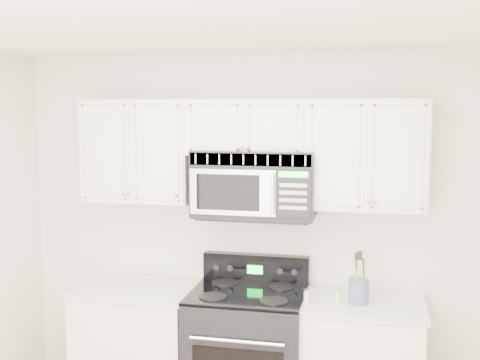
# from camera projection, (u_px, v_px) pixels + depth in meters

# --- Properties ---
(room) EXTENTS (3.51, 3.51, 2.61)m
(room) POSITION_uv_depth(u_px,v_px,m) (180.00, 306.00, 2.78)
(room) COLOR brown
(room) RESTS_ON ground
(base_cabinet_left) EXTENTS (0.86, 0.65, 0.92)m
(base_cabinet_left) POSITION_uv_depth(u_px,v_px,m) (139.00, 350.00, 4.46)
(base_cabinet_left) COLOR silver
(base_cabinet_left) RESTS_ON ground
(range) EXTENTS (0.79, 0.72, 1.13)m
(range) POSITION_uv_depth(u_px,v_px,m) (248.00, 353.00, 4.25)
(range) COLOR black
(range) RESTS_ON ground
(upper_cabinets) EXTENTS (2.44, 0.37, 0.75)m
(upper_cabinets) POSITION_uv_depth(u_px,v_px,m) (249.00, 147.00, 4.24)
(upper_cabinets) COLOR silver
(upper_cabinets) RESTS_ON ground
(microwave) EXTENTS (0.84, 0.47, 0.47)m
(microwave) POSITION_uv_depth(u_px,v_px,m) (255.00, 183.00, 4.21)
(microwave) COLOR black
(microwave) RESTS_ON ground
(utensil_crock) EXTENTS (0.13, 0.13, 0.35)m
(utensil_crock) POSITION_uv_depth(u_px,v_px,m) (359.00, 290.00, 3.98)
(utensil_crock) COLOR #49617F
(utensil_crock) RESTS_ON base_cabinet_right
(shaker_salt) EXTENTS (0.04, 0.04, 0.09)m
(shaker_salt) POSITION_uv_depth(u_px,v_px,m) (306.00, 296.00, 4.01)
(shaker_salt) COLOR silver
(shaker_salt) RESTS_ON base_cabinet_right
(shaker_pepper) EXTENTS (0.04, 0.04, 0.09)m
(shaker_pepper) POSITION_uv_depth(u_px,v_px,m) (338.00, 296.00, 4.00)
(shaker_pepper) COLOR silver
(shaker_pepper) RESTS_ON base_cabinet_right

